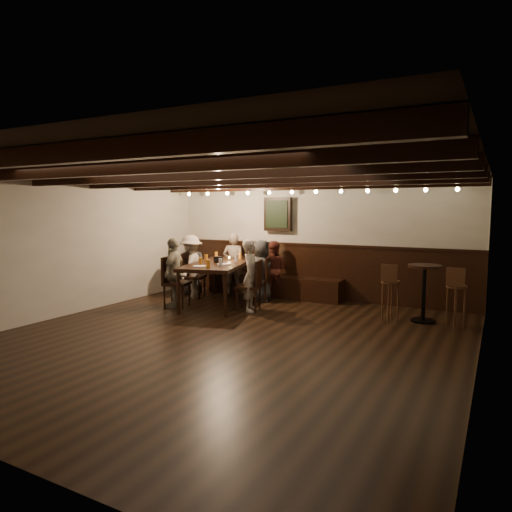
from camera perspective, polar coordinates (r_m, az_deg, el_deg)
The scene contains 27 objects.
room at distance 8.54m, azimuth 2.42°, elevation 0.59°, with size 7.00×7.00×7.00m.
dining_table at distance 8.92m, azimuth -4.64°, elevation -1.23°, with size 1.54×2.38×0.82m.
chair_left_near at distance 9.65m, azimuth -7.91°, elevation -3.53°, with size 0.53×0.53×0.95m.
chair_left_far at distance 8.82m, azimuth -9.97°, elevation -4.42°, with size 0.54×0.54×0.97m.
chair_right_near at distance 9.24m, azimuth 0.49°, elevation -4.00°, with size 0.50×0.50×0.89m.
chair_right_far at distance 8.38m, azimuth -0.81°, elevation -4.95°, with size 0.52×0.52×0.93m.
person_bench_left at distance 10.07m, azimuth -7.99°, elevation -1.11°, with size 0.63×0.41×1.28m, color #2B2B2D.
person_bench_centre at distance 9.93m, azimuth -2.83°, elevation -0.98°, with size 0.49×0.32×1.34m, color gray.
person_bench_right at distance 9.60m, azimuth 2.12°, elevation -1.66°, with size 0.58×0.45×1.20m, color maroon.
person_left_near at distance 9.60m, azimuth -8.11°, elevation -1.32°, with size 0.86×0.49×1.33m, color gray.
person_left_far at distance 8.77m, azimuth -10.20°, elevation -2.06°, with size 0.77×0.32×1.32m, color gray.
person_right_near at distance 9.18m, azimuth 0.68°, elevation -1.87°, with size 0.61×0.39×1.24m, color #2B2B2D.
person_right_far at distance 8.31m, azimuth -0.62°, elevation -2.44°, with size 0.48×0.31×1.31m, color #A99E8F.
pint_a at distance 9.66m, azimuth -4.99°, elevation 0.14°, with size 0.07×0.07×0.14m, color #BF7219.
pint_b at distance 9.46m, azimuth -2.02°, elevation 0.03°, with size 0.07×0.07×0.14m, color #BF7219.
pint_c at distance 9.10m, azimuth -6.26°, elevation -0.24°, with size 0.07×0.07×0.14m, color #BF7219.
pint_d at distance 9.01m, azimuth -2.45°, elevation -0.26°, with size 0.07×0.07×0.14m, color silver.
pint_e at distance 8.55m, azimuth -6.95°, elevation -0.64°, with size 0.07×0.07×0.14m, color #BF7219.
pint_f at distance 8.33m, azimuth -4.46°, elevation -0.80°, with size 0.07×0.07×0.14m, color silver.
pint_g at distance 8.14m, azimuth -5.99°, elevation -0.97°, with size 0.07×0.07×0.14m, color #BF7219.
plate_near at distance 8.30m, azimuth -7.07°, elevation -1.28°, with size 0.24×0.24×0.01m, color white.
plate_far at distance 8.58m, azimuth -4.09°, elevation -1.02°, with size 0.24×0.24×0.01m, color white.
condiment_caddy at distance 8.86m, azimuth -4.74°, elevation -0.45°, with size 0.15×0.10×0.12m, color black.
candle at distance 9.16m, azimuth -3.37°, elevation -0.45°, with size 0.05×0.05×0.05m, color beige.
high_top_table at distance 8.01m, azimuth 20.28°, elevation -3.36°, with size 0.54×0.54×0.95m.
bar_stool_left at distance 7.94m, azimuth 16.41°, elevation -5.27°, with size 0.30×0.31×0.97m.
bar_stool_right at distance 7.85m, azimuth 23.67°, elevation -5.66°, with size 0.30×0.32×0.97m.
Camera 1 is at (3.42, -5.44, 1.88)m, focal length 32.00 mm.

